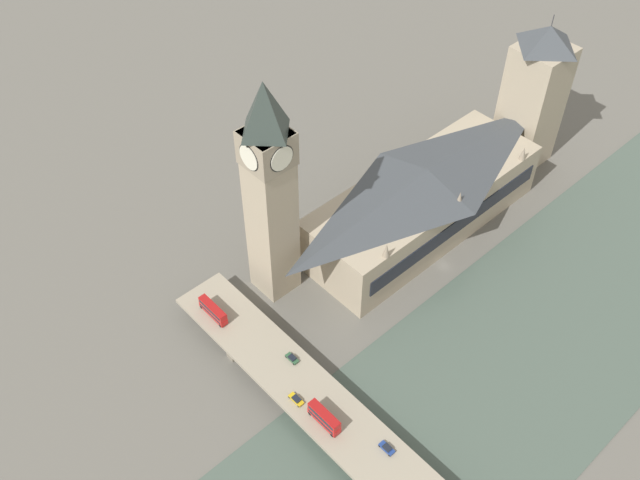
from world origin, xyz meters
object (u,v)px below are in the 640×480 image
(parliament_hall, at_px, (423,199))
(car_southbound_extra, at_px, (387,448))
(victoria_tower, at_px, (533,96))
(car_southbound_mid, at_px, (296,399))
(double_decker_bus_lead, at_px, (213,310))
(double_decker_bus_mid, at_px, (324,417))
(road_bridge, at_px, (388,471))
(clock_tower, at_px, (270,188))
(car_southbound_lead, at_px, (292,358))

(parliament_hall, height_order, car_southbound_extra, parliament_hall)
(victoria_tower, distance_m, car_southbound_mid, 140.60)
(double_decker_bus_lead, height_order, double_decker_bus_mid, double_decker_bus_mid)
(road_bridge, distance_m, double_decker_bus_mid, 21.01)
(clock_tower, xyz_separation_m, car_southbound_lead, (-29.41, 18.36, -33.77))
(parliament_hall, distance_m, car_southbound_extra, 89.60)
(road_bridge, xyz_separation_m, car_southbound_lead, (41.17, -3.66, 1.82))
(road_bridge, xyz_separation_m, double_decker_bus_mid, (20.40, 3.18, 3.91))
(road_bridge, height_order, car_southbound_lead, car_southbound_lead)
(parliament_hall, xyz_separation_m, car_southbound_mid, (-26.34, 79.89, -5.75))
(double_decker_bus_mid, bearing_deg, parliament_hall, -65.27)
(double_decker_bus_mid, relative_size, car_southbound_mid, 2.23)
(victoria_tower, height_order, car_southbound_lead, victoria_tower)
(road_bridge, relative_size, car_southbound_lead, 38.98)
(parliament_hall, distance_m, car_southbound_lead, 73.89)
(double_decker_bus_lead, bearing_deg, victoria_tower, -95.10)
(double_decker_bus_lead, bearing_deg, car_southbound_extra, -174.11)
(car_southbound_lead, distance_m, car_southbound_extra, 37.19)
(road_bridge, xyz_separation_m, car_southbound_extra, (3.98, -3.47, 1.82))
(parliament_hall, relative_size, car_southbound_extra, 20.28)
(victoria_tower, relative_size, double_decker_bus_mid, 5.72)
(parliament_hall, relative_size, road_bridge, 0.54)
(car_southbound_lead, bearing_deg, car_southbound_mid, 143.84)
(victoria_tower, xyz_separation_m, car_southbound_extra, (-52.81, 128.87, -20.50))
(double_decker_bus_mid, bearing_deg, car_southbound_mid, 5.94)
(road_bridge, height_order, double_decker_bus_lead, double_decker_bus_lead)
(road_bridge, relative_size, double_decker_bus_lead, 14.57)
(victoria_tower, height_order, car_southbound_mid, victoria_tower)
(car_southbound_mid, bearing_deg, victoria_tower, -79.06)
(double_decker_bus_lead, distance_m, car_southbound_lead, 28.62)
(victoria_tower, relative_size, double_decker_bus_lead, 5.29)
(double_decker_bus_mid, bearing_deg, road_bridge, -171.14)
(parliament_hall, relative_size, double_decker_bus_lead, 7.83)
(parliament_hall, xyz_separation_m, road_bridge, (-56.72, 75.67, -7.55))
(parliament_hall, distance_m, double_decker_bus_mid, 86.89)
(car_southbound_extra, bearing_deg, car_southbound_lead, -0.29)
(road_bridge, bearing_deg, clock_tower, -17.33)
(car_southbound_lead, relative_size, car_southbound_mid, 0.90)
(victoria_tower, relative_size, road_bridge, 0.36)
(double_decker_bus_lead, relative_size, double_decker_bus_mid, 1.08)
(clock_tower, relative_size, road_bridge, 0.47)
(car_southbound_lead, xyz_separation_m, car_southbound_mid, (-10.78, 7.88, -0.02))
(clock_tower, bearing_deg, double_decker_bus_lead, 93.82)
(parliament_hall, bearing_deg, victoria_tower, -89.94)
(double_decker_bus_lead, distance_m, double_decker_bus_mid, 48.49)
(road_bridge, bearing_deg, double_decker_bus_lead, 2.68)
(parliament_hall, bearing_deg, car_southbound_mid, 108.25)
(car_southbound_extra, bearing_deg, parliament_hall, -53.85)
(clock_tower, height_order, car_southbound_lead, clock_tower)
(car_southbound_mid, bearing_deg, double_decker_bus_lead, -1.49)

